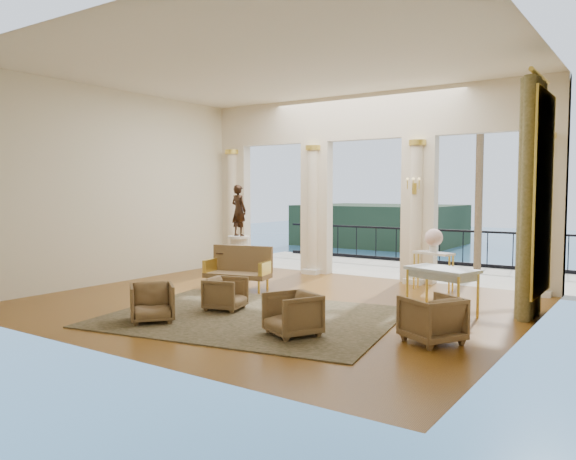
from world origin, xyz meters
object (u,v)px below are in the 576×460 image
Objects in this scene: pedestal at (239,259)px; armchair_d at (226,292)px; console_table at (433,259)px; armchair_c at (432,317)px; armchair_a at (152,301)px; settee at (239,268)px; armchair_b at (292,312)px; game_table at (442,273)px; side_table at (224,257)px; statue at (239,210)px.

armchair_d is at bearing -54.75° from pedestal.
armchair_c is at bearing -53.11° from console_table.
armchair_a is 0.46× the size of settee.
armchair_a is 0.94× the size of armchair_c.
settee is at bearing -80.12° from armchair_c.
armchair_b is 5.44m from pedestal.
armchair_d is 0.49× the size of game_table.
settee is at bearing -50.41° from pedestal.
side_table is (0.20, -0.79, 0.14)m from pedestal.
armchair_c reaches higher than armchair_d.
armchair_d is at bearing -175.20° from armchair_b.
statue is at bearing -85.78° from armchair_c.
settee is at bearing 52.79° from armchair_a.
statue is (-4.01, 3.67, 1.32)m from armchair_b.
armchair_b is at bearing -127.10° from armchair_d.
pedestal is at bearing -85.78° from armchair_c.
armchair_d is 4.76m from console_table.
armchair_b is 1.09× the size of armchair_d.
armchair_a is at bearing -99.50° from console_table.
armchair_d is at bearing -132.01° from game_table.
armchair_a is at bearing -139.93° from armchair_b.
settee is 0.68m from side_table.
game_table is 1.76× the size of side_table.
armchair_b is 4.79m from side_table.
armchair_c is 6.51m from pedestal.
console_table is at bearing 131.74° from game_table.
armchair_c is (4.23, 1.36, 0.02)m from armchair_a.
game_table is 2.44m from console_table.
armchair_a is at bearing -89.69° from settee.
armchair_b is 0.96× the size of armchair_c.
armchair_a is 0.98× the size of armchair_b.
console_table is 4.66m from side_table.
game_table is (3.32, 1.86, 0.40)m from armchair_d.
pedestal is 0.86× the size of statue.
armchair_b is 4.95m from console_table.
statue is (-0.82, 0.99, 1.21)m from settee.
game_table is 5.44m from pedestal.
armchair_c is 0.56× the size of game_table.
settee is at bearing 167.00° from armchair_b.
side_table reaches higher than armchair_b.
statue is at bearing 0.00° from pedestal.
armchair_c is at bearing -26.11° from pedestal.
pedestal reaches higher than side_table.
statue is (-2.02, 2.86, 1.35)m from armchair_d.
side_table is (-3.81, 2.89, 0.29)m from armchair_b.
armchair_c is 0.98× the size of side_table.
console_table is at bearing -130.20° from armchair_c.
statue is 1.62× the size of side_table.
side_table is at bearing 148.21° from settee.
game_table reaches higher than armchair_c.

